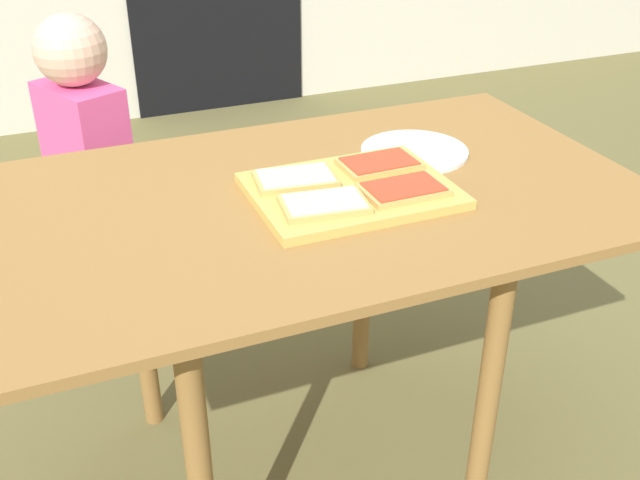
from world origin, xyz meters
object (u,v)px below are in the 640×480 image
object	(u,v)px
dining_table	(297,235)
child_left	(89,164)
pizza_slice_far_right	(379,164)
cutting_board	(351,191)
pizza_slice_far_left	(295,178)
pizza_slice_near_left	(324,204)
plate_white_right	(414,151)
pizza_slice_near_right	(403,189)

from	to	relation	value
dining_table	child_left	size ratio (longest dim) A/B	1.45
pizza_slice_far_right	cutting_board	bearing A→B (deg)	-145.45
pizza_slice_far_left	child_left	size ratio (longest dim) A/B	0.18
pizza_slice_near_left	plate_white_right	distance (m)	0.36
dining_table	pizza_slice_far_left	size ratio (longest dim) A/B	8.15
pizza_slice_far_left	pizza_slice_near_right	distance (m)	0.22
pizza_slice_far_right	plate_white_right	bearing A→B (deg)	30.98
plate_white_right	child_left	distance (m)	0.91
dining_table	plate_white_right	xyz separation A→B (m)	(0.32, 0.10, 0.09)
pizza_slice_far_left	pizza_slice_far_right	distance (m)	0.19
pizza_slice_far_left	pizza_slice_near_right	bearing A→B (deg)	-35.58
cutting_board	pizza_slice_far_left	size ratio (longest dim) A/B	2.27
pizza_slice_far_right	child_left	distance (m)	0.89
dining_table	pizza_slice_near_left	world-z (taller)	pizza_slice_near_left
cutting_board	child_left	bearing A→B (deg)	119.89
pizza_slice_near_left	dining_table	bearing A→B (deg)	100.80
pizza_slice_far_left	pizza_slice_far_right	world-z (taller)	same
pizza_slice_near_left	child_left	world-z (taller)	child_left
pizza_slice_far_left	child_left	xyz separation A→B (m)	(-0.34, 0.69, -0.20)
cutting_board	pizza_slice_near_left	bearing A→B (deg)	-142.76
pizza_slice_near_right	pizza_slice_far_right	size ratio (longest dim) A/B	0.99
pizza_slice_far_left	pizza_slice_near_left	distance (m)	0.13
cutting_board	child_left	size ratio (longest dim) A/B	0.40
plate_white_right	dining_table	bearing A→B (deg)	-162.23
pizza_slice_far_right	child_left	xyz separation A→B (m)	(-0.53, 0.69, -0.20)
pizza_slice_near_right	plate_white_right	distance (m)	0.24
cutting_board	pizza_slice_far_left	distance (m)	0.11
dining_table	pizza_slice_far_right	distance (m)	0.23
dining_table	pizza_slice_near_right	size ratio (longest dim) A/B	8.70
pizza_slice_near_left	pizza_slice_far_right	world-z (taller)	same
dining_table	child_left	distance (m)	0.79
dining_table	cutting_board	distance (m)	0.15
plate_white_right	pizza_slice_far_right	bearing A→B (deg)	-149.02
cutting_board	pizza_slice_near_right	world-z (taller)	pizza_slice_near_right
child_left	pizza_slice_far_right	bearing A→B (deg)	-52.72
child_left	pizza_slice_near_right	bearing A→B (deg)	-57.80
dining_table	pizza_slice_far_left	distance (m)	0.12
pizza_slice_far_right	pizza_slice_far_left	bearing A→B (deg)	-179.44
pizza_slice_far_left	pizza_slice_near_left	xyz separation A→B (m)	(0.01, -0.13, 0.00)
cutting_board	child_left	xyz separation A→B (m)	(-0.43, 0.75, -0.18)
dining_table	pizza_slice_near_right	xyz separation A→B (m)	(0.18, -0.10, 0.11)
dining_table	pizza_slice_far_right	world-z (taller)	pizza_slice_far_right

